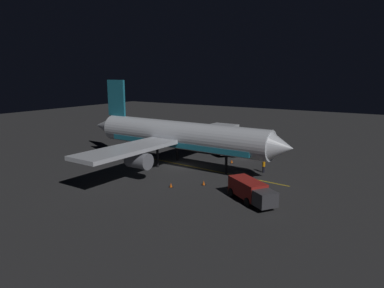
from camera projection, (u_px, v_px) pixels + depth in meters
name	position (u px, v px, depth m)	size (l,w,h in m)	color
ground_plane	(181.00, 166.00, 51.52)	(180.00, 180.00, 0.20)	#2C2C2E
apron_guide_stripe	(205.00, 169.00, 49.63)	(0.24, 25.13, 0.01)	gold
airliner	(177.00, 136.00, 50.96)	(33.81, 34.81, 12.37)	silver
baggage_truck	(251.00, 191.00, 36.82)	(5.33, 6.52, 2.21)	maroon
catering_truck	(237.00, 148.00, 57.56)	(5.81, 5.49, 2.64)	silver
ground_crew_worker	(264.00, 166.00, 47.84)	(0.40, 0.40, 1.74)	black
traffic_cone_near_left	(171.00, 185.00, 41.70)	(0.50, 0.50, 0.55)	#EA590F
traffic_cone_near_right	(204.00, 183.00, 42.54)	(0.50, 0.50, 0.55)	#EA590F
traffic_cone_under_wing	(229.00, 186.00, 41.59)	(0.50, 0.50, 0.55)	#EA590F
traffic_cone_far	(232.00, 161.00, 53.03)	(0.50, 0.50, 0.55)	#EA590F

